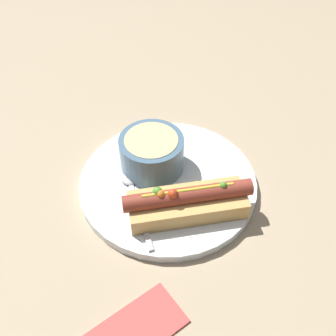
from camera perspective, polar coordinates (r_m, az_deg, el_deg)
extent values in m
plane|color=tan|center=(0.65, 0.00, -2.64)|extent=(4.00, 4.00, 0.00)
cylinder|color=white|center=(0.64, 0.00, -2.17)|extent=(0.29, 0.29, 0.02)
cube|color=tan|center=(0.58, 2.83, -5.36)|extent=(0.18, 0.11, 0.03)
cylinder|color=brown|center=(0.57, 2.91, -4.00)|extent=(0.19, 0.08, 0.03)
sphere|color=#C63F1E|center=(0.55, 0.69, -3.75)|extent=(0.01, 0.01, 0.01)
sphere|color=#518C2D|center=(0.57, 8.01, -2.51)|extent=(0.01, 0.01, 0.01)
sphere|color=orange|center=(0.55, -1.12, -3.83)|extent=(0.01, 0.01, 0.01)
sphere|color=#518C2D|center=(0.55, -1.53, -3.46)|extent=(0.01, 0.01, 0.01)
cylinder|color=gold|center=(0.56, 2.95, -3.23)|extent=(0.13, 0.05, 0.01)
cylinder|color=slate|center=(0.64, -2.37, 2.12)|extent=(0.10, 0.10, 0.06)
cylinder|color=#D1C184|center=(0.62, -2.44, 3.79)|extent=(0.08, 0.08, 0.01)
cube|color=#B7B7BC|center=(0.59, -4.03, -6.99)|extent=(0.03, 0.12, 0.00)
ellipsoid|color=#B7B7BC|center=(0.64, -5.81, -1.24)|extent=(0.03, 0.04, 0.01)
cube|color=#E04C47|center=(0.52, -4.52, -22.15)|extent=(0.13, 0.08, 0.01)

